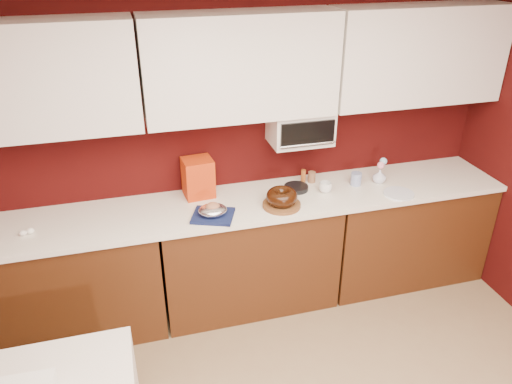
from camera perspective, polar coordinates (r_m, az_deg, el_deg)
The scene contains 28 objects.
wall_back at distance 3.77m, azimuth -2.24°, elevation 5.80°, with size 4.00×0.02×2.50m, color #380807.
base_cabinet_left at distance 3.85m, azimuth -20.83°, elevation -9.67°, with size 1.31×0.58×0.86m, color #46230E.
base_cabinet_center at distance 3.89m, azimuth -0.96°, elevation -7.14°, with size 1.31×0.58×0.86m, color #46230E.
base_cabinet_right at distance 4.36m, azimuth 16.29°, elevation -4.22°, with size 1.31×0.58×0.86m, color #46230E.
countertop at distance 3.66m, azimuth -1.01°, elevation -1.33°, with size 4.00×0.62×0.04m, color white.
upper_cabinet_left at distance 3.39m, azimuth -24.70°, elevation 11.53°, with size 1.31×0.33×0.70m, color white.
upper_cabinet_center at distance 3.44m, azimuth -1.77°, elevation 14.15°, with size 1.31×0.33×0.70m, color white.
upper_cabinet_right at distance 3.96m, azimuth 17.96°, elevation 14.67°, with size 1.31×0.33×0.70m, color white.
toaster_oven at distance 3.72m, azimuth 5.06°, elevation 7.46°, with size 0.45×0.30×0.25m, color white.
toaster_oven_door at distance 3.58m, azimuth 5.94°, elevation 6.61°, with size 0.40×0.02×0.18m, color black.
toaster_oven_handle at distance 3.60m, azimuth 5.97°, elevation 5.41°, with size 0.02×0.02×0.42m, color silver.
cake_base at distance 3.58m, azimuth 2.94°, elevation -1.48°, with size 0.27×0.27×0.03m, color brown.
bundt_cake at distance 3.54m, azimuth 2.97°, elevation -0.53°, with size 0.22×0.22×0.09m, color black.
navy_towel at distance 3.45m, azimuth -4.94°, elevation -2.72°, with size 0.28×0.23×0.02m, color #121B44.
foil_ham_nest at distance 3.43m, azimuth -4.97°, elevation -2.08°, with size 0.20×0.17×0.07m, color white.
roasted_ham at distance 3.42m, azimuth -4.98°, elevation -1.71°, with size 0.10×0.09×0.07m, color #A3684A.
pandoro_box at distance 3.69m, azimuth -6.63°, elevation 1.65°, with size 0.21×0.19×0.29m, color #AC170B.
dark_pan at distance 3.82m, azimuth 4.60°, elevation 0.49°, with size 0.19×0.19×0.03m, color black.
coffee_mug at distance 3.79m, azimuth 7.95°, elevation 0.64°, with size 0.09×0.09×0.10m, color white.
blue_jar at distance 3.94m, azimuth 11.37°, elevation 1.49°, with size 0.08×0.08×0.10m, color #1B3D95.
flower_vase at distance 4.01m, azimuth 13.94°, elevation 1.88°, with size 0.08×0.08×0.13m, color silver.
flower_pink at distance 3.98m, azimuth 14.08°, elevation 2.98°, with size 0.06×0.06×0.06m, color pink.
flower_blue at distance 4.00m, azimuth 14.36°, elevation 3.43°, with size 0.06×0.06×0.06m, color #94CBEE.
china_plate at distance 3.89m, azimuth 15.99°, elevation -0.17°, with size 0.23×0.23×0.01m, color white.
amber_bottle at distance 3.91m, azimuth 5.43°, elevation 1.78°, with size 0.04×0.04×0.11m, color #994D1B.
paper_cup at distance 3.93m, azimuth 6.39°, elevation 1.71°, with size 0.06×0.06×0.09m, color brown.
egg_left at distance 3.57m, azimuth -25.10°, elevation -4.27°, with size 0.05×0.04×0.04m, color silver.
egg_right at distance 3.57m, azimuth -24.40°, elevation -4.07°, with size 0.05×0.04×0.04m, color white.
Camera 1 is at (-0.79, -1.17, 2.64)m, focal length 35.00 mm.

